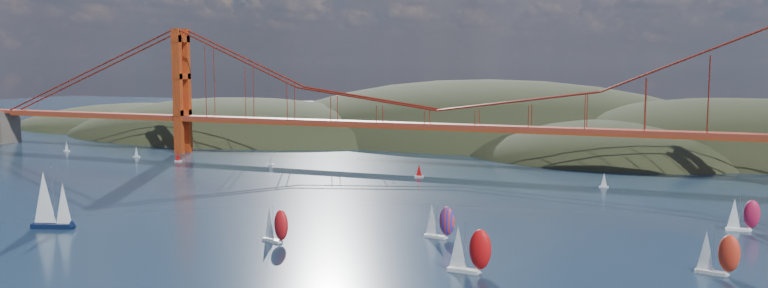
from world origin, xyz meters
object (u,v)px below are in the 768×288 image
racer_1 (468,249)px  racer_2 (717,253)px  racer_0 (275,224)px  racer_rwb (439,221)px  racer_3 (743,214)px  sloop_navy (50,201)px

racer_1 → racer_2: racer_1 is taller
racer_0 → racer_rwb: racer_0 is taller
racer_0 → racer_3: (98.26, 52.10, -0.04)m
racer_1 → racer_rwb: size_ratio=1.15×
racer_rwb → racer_1: bearing=-52.9°
racer_1 → racer_2: size_ratio=1.09×
sloop_navy → racer_3: (156.62, 59.89, -2.72)m
racer_1 → racer_2: (44.26, 16.45, -0.38)m
racer_0 → racer_3: racer_0 is taller
racer_0 → sloop_navy: bearing=-153.7°
racer_3 → racer_1: bearing=-137.8°
racer_0 → racer_2: 91.66m
sloop_navy → racer_rwb: sloop_navy is taller
sloop_navy → racer_1: 105.32m
racer_1 → racer_rwb: 28.73m
racer_0 → racer_rwb: (32.93, 17.76, -0.07)m
racer_0 → racer_2: (91.20, 9.14, 0.17)m
racer_2 → racer_3: 43.53m
sloop_navy → racer_1: bearing=-17.5°
racer_1 → racer_2: bearing=23.7°
racer_2 → racer_3: (7.06, 42.95, -0.21)m
racer_0 → racer_rwb: 37.42m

